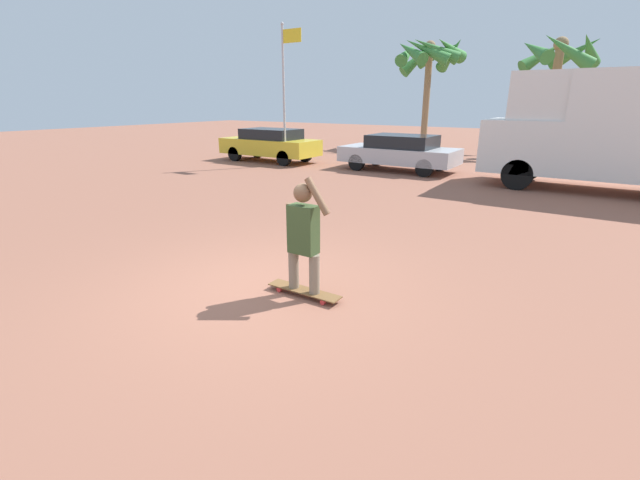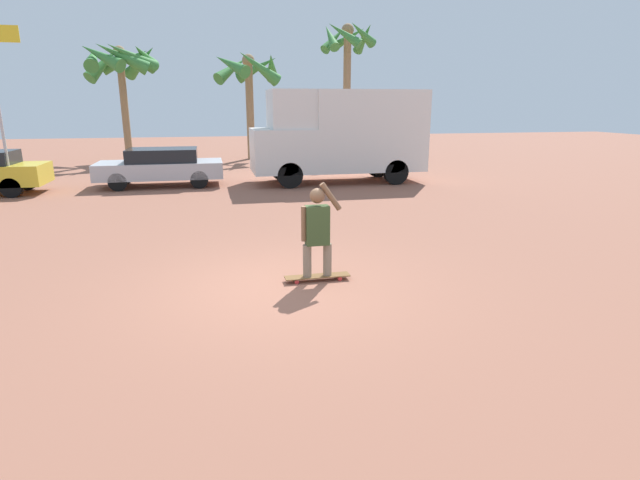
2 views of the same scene
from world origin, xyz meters
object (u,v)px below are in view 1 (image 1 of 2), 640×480
at_px(palm_tree_center_background, 561,58).
at_px(palm_tree_far_left, 430,55).
at_px(person_skateboarder, 303,232).
at_px(parked_car_yellow, 270,144).
at_px(parked_car_silver, 400,152).
at_px(skateboard, 304,291).
at_px(camper_van, 612,128).
at_px(flagpole, 285,87).

height_order(palm_tree_center_background, palm_tree_far_left, palm_tree_far_left).
distance_m(person_skateboarder, parked_car_yellow, 13.71).
distance_m(person_skateboarder, parked_car_silver, 11.42).
xyz_separation_m(skateboard, palm_tree_center_background, (0.67, 19.70, 4.36)).
height_order(person_skateboarder, camper_van, camper_van).
distance_m(person_skateboarder, palm_tree_center_background, 20.03).
xyz_separation_m(parked_car_yellow, palm_tree_far_left, (3.45, 9.45, 4.10)).
distance_m(skateboard, person_skateboarder, 0.83).
height_order(parked_car_silver, palm_tree_center_background, palm_tree_center_background).
bearing_deg(person_skateboarder, palm_tree_far_left, 105.89).
distance_m(parked_car_silver, palm_tree_center_background, 10.33).
distance_m(camper_van, parked_car_yellow, 12.27).
height_order(camper_van, palm_tree_center_background, palm_tree_center_background).
height_order(parked_car_silver, palm_tree_far_left, palm_tree_far_left).
relative_size(camper_van, palm_tree_center_background, 1.13).
bearing_deg(skateboard, palm_tree_center_background, 88.05).
distance_m(skateboard, parked_car_yellow, 13.73).
bearing_deg(person_skateboarder, skateboard, 0.00).
distance_m(parked_car_yellow, palm_tree_far_left, 10.86).
distance_m(skateboard, palm_tree_center_background, 20.19).
relative_size(person_skateboarder, parked_car_silver, 0.36).
xyz_separation_m(skateboard, parked_car_yellow, (-9.07, 10.28, 0.67)).
distance_m(palm_tree_center_background, palm_tree_far_left, 6.30).
distance_m(person_skateboarder, flagpole, 12.54).
height_order(palm_tree_center_background, flagpole, palm_tree_center_background).
bearing_deg(camper_van, palm_tree_center_background, 105.04).
height_order(parked_car_yellow, palm_tree_center_background, palm_tree_center_background).
bearing_deg(camper_van, skateboard, -106.77).
bearing_deg(palm_tree_center_background, camper_van, -74.96).
distance_m(skateboard, flagpole, 12.71).
relative_size(parked_car_silver, parked_car_yellow, 0.98).
bearing_deg(flagpole, skateboard, -51.50).
relative_size(skateboard, palm_tree_far_left, 0.18).
bearing_deg(parked_car_yellow, skateboard, -48.59).
xyz_separation_m(skateboard, flagpole, (-7.70, 9.67, 2.96)).
xyz_separation_m(person_skateboarder, parked_car_yellow, (-9.07, 10.28, -0.16)).
distance_m(person_skateboarder, camper_van, 10.96).
xyz_separation_m(parked_car_yellow, palm_tree_center_background, (9.74, 9.42, 3.69)).
bearing_deg(flagpole, palm_tree_far_left, 78.33).
relative_size(skateboard, person_skateboarder, 0.70).
bearing_deg(skateboard, person_skateboarder, -180.00).
height_order(skateboard, flagpole, flagpole).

